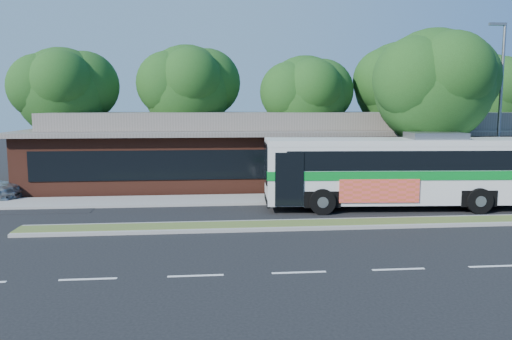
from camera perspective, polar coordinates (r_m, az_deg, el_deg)
The scene contains 12 objects.
ground at distance 20.26m, azimuth 10.78°, elevation -6.62°, with size 120.00×120.00×0.00m, color black.
median_strip at distance 20.80m, azimuth 10.32°, elevation -6.03°, with size 26.00×1.10×0.15m, color #465C27.
sidewalk at distance 26.31m, azimuth 6.89°, elevation -3.21°, with size 44.00×2.60×0.12m, color gray.
plaza_building at distance 32.45m, azimuth 4.46°, elevation 2.49°, with size 33.20×11.20×4.45m.
lamp_post at distance 29.12m, azimuth 26.07°, elevation 6.70°, with size 0.93×0.18×9.07m.
tree_bg_a at distance 35.19m, azimuth -20.52°, elevation 8.52°, with size 6.47×5.80×8.63m.
tree_bg_b at distance 35.05m, azimuth -7.17°, elevation 9.37°, with size 6.69×6.00×9.00m.
tree_bg_c at distance 34.72m, azimuth 6.21°, elevation 8.50°, with size 6.24×5.60×8.26m.
tree_bg_d at distance 37.76m, azimuth 16.58°, elevation 9.39°, with size 6.91×6.20×9.37m.
tree_bg_e at distance 39.47m, azimuth 25.24°, elevation 7.92°, with size 6.47×5.80×8.50m.
transit_bus at distance 24.59m, azimuth 16.36°, elevation 0.41°, with size 13.00×3.61×3.61m.
sidewalk_tree at distance 27.95m, azimuth 20.27°, elevation 9.17°, with size 6.65×5.96×8.80m.
Camera 1 is at (-5.59, -18.87, 4.81)m, focal length 35.00 mm.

